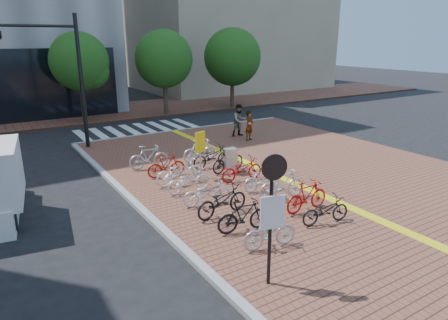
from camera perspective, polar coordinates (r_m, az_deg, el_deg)
ground at (r=14.31m, az=6.21°, el=-6.34°), size 120.00×120.00×0.00m
tactile_strip at (r=12.75m, az=28.04°, el=-10.65°), size 0.40×34.00×0.01m
kerb_north at (r=25.53m, az=-5.22°, el=4.33°), size 14.00×0.25×0.15m
far_sidewalk at (r=32.78m, az=-17.23°, el=6.46°), size 70.00×8.00×0.15m
building_beige at (r=49.84m, az=-0.33°, el=20.86°), size 20.00×18.00×18.00m
crosswalk at (r=26.38m, az=-12.06°, el=4.28°), size 7.50×4.00×0.01m
street_trees at (r=30.75m, az=-6.72°, el=14.01°), size 16.20×4.60×6.35m
bike_0 at (r=11.03m, az=6.59°, el=-10.16°), size 1.65×0.71×0.96m
bike_1 at (r=11.84m, az=2.84°, el=-7.96°), size 1.73×0.77×1.01m
bike_2 at (r=12.86m, az=-0.28°, el=-5.81°), size 2.00×0.88×1.02m
bike_3 at (r=13.66m, az=-2.47°, el=-4.69°), size 1.80×0.91×0.90m
bike_4 at (r=14.84m, az=-5.08°, el=-2.90°), size 1.78×0.67×0.92m
bike_5 at (r=15.64m, az=-6.41°, el=-1.66°), size 1.99×0.71×1.04m
bike_6 at (r=16.58m, az=-8.26°, el=-0.78°), size 1.64×0.61×0.96m
bike_7 at (r=17.73m, az=-10.68°, el=0.43°), size 1.81×0.72×1.06m
bike_8 at (r=12.73m, az=14.29°, el=-6.97°), size 1.73×0.84×0.87m
bike_9 at (r=13.44m, az=11.77°, el=-5.09°), size 1.74×0.51×1.05m
bike_10 at (r=14.26m, az=8.37°, el=-3.45°), size 1.90×0.75×1.11m
bike_11 at (r=14.94m, az=5.49°, el=-2.75°), size 1.59×0.64×0.93m
bike_12 at (r=15.98m, az=2.56°, el=-1.32°), size 1.86×0.75×0.96m
bike_13 at (r=16.99m, az=0.60°, el=-0.04°), size 1.77×0.74×1.03m
bike_14 at (r=17.64m, az=-1.76°, el=0.50°), size 1.85×0.65×0.97m
bike_15 at (r=18.52m, az=-3.44°, el=1.42°), size 1.77×0.55×1.06m
pedestrian_a at (r=22.35m, az=3.63°, el=4.91°), size 0.71×0.61×1.65m
pedestrian_b at (r=23.28m, az=2.22°, el=5.68°), size 0.93×0.73×1.87m
utility_box at (r=16.86m, az=0.94°, el=-0.10°), size 0.49×0.36×1.08m
yellow_sign at (r=16.04m, az=-3.39°, el=1.96°), size 0.51×0.21×1.94m
notice_sign at (r=8.85m, az=6.89°, el=-6.41°), size 0.57×0.22×3.17m
traffic_light_pole at (r=21.31m, az=-24.14°, el=13.15°), size 3.58×1.38×6.66m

